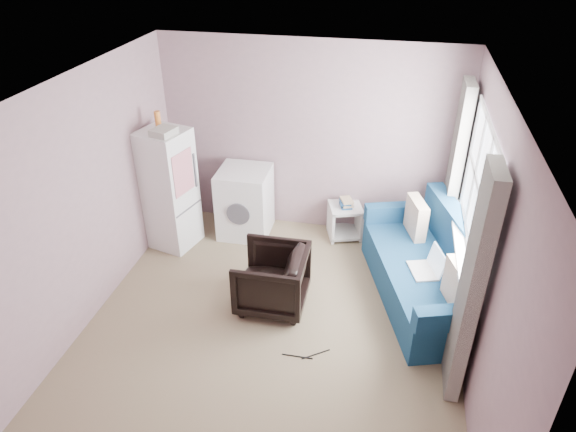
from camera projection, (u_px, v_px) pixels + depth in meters
name	position (u px, v px, depth m)	size (l,w,h in m)	color
room	(271.00, 224.00, 4.73)	(3.84, 4.24, 2.54)	#887559
armchair	(272.00, 276.00, 5.49)	(0.72, 0.68, 0.74)	black
fridge	(169.00, 189.00, 6.33)	(0.65, 0.65, 1.76)	white
washing_machine	(245.00, 201.00, 6.71)	(0.66, 0.67, 0.91)	white
side_table	(345.00, 219.00, 6.73)	(0.51, 0.51, 0.56)	silver
sofa	(432.00, 272.00, 5.61)	(1.52, 2.25, 0.92)	navy
window_dressing	(461.00, 220.00, 5.07)	(0.17, 2.62, 2.18)	white
floor_cables	(307.00, 355.00, 5.01)	(0.45, 0.19, 0.01)	black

